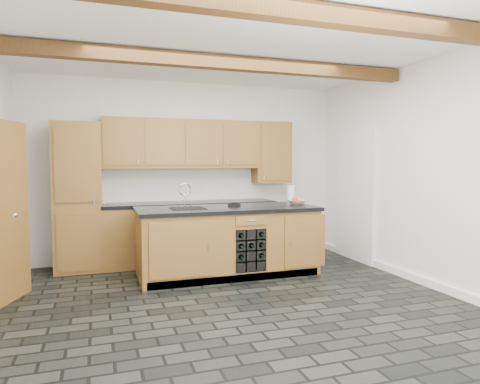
{
  "coord_description": "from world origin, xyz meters",
  "views": [
    {
      "loc": [
        -1.4,
        -4.27,
        1.54
      ],
      "look_at": [
        0.31,
        0.8,
        1.17
      ],
      "focal_mm": 32.0,
      "sensor_mm": 36.0,
      "label": 1
    }
  ],
  "objects_px": {
    "island": "(228,241)",
    "kitchen_scale": "(234,204)",
    "paper_towel": "(291,194)",
    "fruit_bowl": "(297,202)"
  },
  "relations": [
    {
      "from": "island",
      "to": "kitchen_scale",
      "type": "relative_size",
      "value": 15.24
    },
    {
      "from": "island",
      "to": "paper_towel",
      "type": "relative_size",
      "value": 9.68
    },
    {
      "from": "island",
      "to": "kitchen_scale",
      "type": "xyz_separation_m",
      "value": [
        0.13,
        0.14,
        0.49
      ]
    },
    {
      "from": "fruit_bowl",
      "to": "paper_towel",
      "type": "distance_m",
      "value": 0.3
    },
    {
      "from": "island",
      "to": "kitchen_scale",
      "type": "distance_m",
      "value": 0.52
    },
    {
      "from": "island",
      "to": "fruit_bowl",
      "type": "bearing_deg",
      "value": 3.94
    },
    {
      "from": "kitchen_scale",
      "to": "fruit_bowl",
      "type": "xyz_separation_m",
      "value": [
        0.94,
        -0.07,
        0.01
      ]
    },
    {
      "from": "fruit_bowl",
      "to": "paper_towel",
      "type": "height_order",
      "value": "paper_towel"
    },
    {
      "from": "island",
      "to": "paper_towel",
      "type": "xyz_separation_m",
      "value": [
        1.11,
        0.36,
        0.59
      ]
    },
    {
      "from": "kitchen_scale",
      "to": "fruit_bowl",
      "type": "relative_size",
      "value": 0.63
    }
  ]
}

